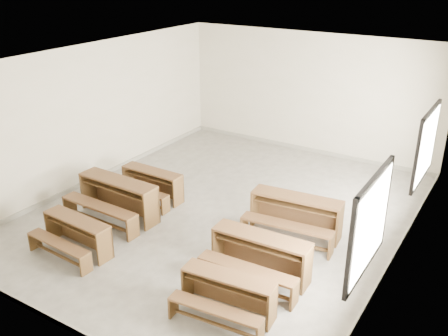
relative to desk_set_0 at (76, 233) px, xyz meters
The scene contains 7 objects.
room 3.57m from the desk_set_0, 59.81° to the left, with size 8.50×8.50×3.20m.
desk_set_0 is the anchor object (origin of this frame).
desk_set_1 1.39m from the desk_set_0, 101.62° to the left, with size 1.82×0.98×0.81m.
desk_set_2 2.39m from the desk_set_0, 95.55° to the left, with size 1.46×0.76×0.65m.
desk_set_3 3.21m from the desk_set_0, ahead, with size 1.49×0.87×0.64m.
desk_set_4 3.34m from the desk_set_0, 18.41° to the left, with size 1.70×0.94×0.75m.
desk_set_5 4.06m from the desk_set_0, 40.42° to the left, with size 1.81×1.07×0.78m.
Camera 1 is at (4.90, -7.87, 4.95)m, focal length 40.00 mm.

